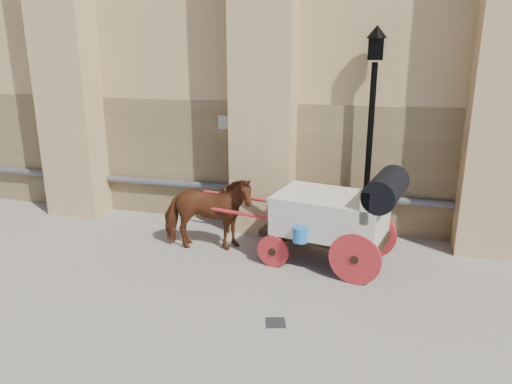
% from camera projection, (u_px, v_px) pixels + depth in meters
% --- Properties ---
extents(ground, '(90.00, 90.00, 0.00)m').
position_uv_depth(ground, '(268.00, 310.00, 8.51)').
color(ground, gray).
rests_on(ground, ground).
extents(horse, '(2.12, 1.27, 1.67)m').
position_uv_depth(horse, '(207.00, 213.00, 10.69)').
color(horse, brown).
rests_on(horse, ground).
extents(carriage, '(4.81, 2.11, 2.04)m').
position_uv_depth(carriage, '(338.00, 213.00, 9.92)').
color(carriage, black).
rests_on(carriage, ground).
extents(street_lamp, '(0.44, 0.44, 4.69)m').
position_uv_depth(street_lamp, '(370.00, 131.00, 10.77)').
color(street_lamp, black).
rests_on(street_lamp, ground).
extents(drain_grate_near, '(0.40, 0.40, 0.01)m').
position_uv_depth(drain_grate_near, '(276.00, 323.00, 8.10)').
color(drain_grate_near, black).
rests_on(drain_grate_near, ground).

